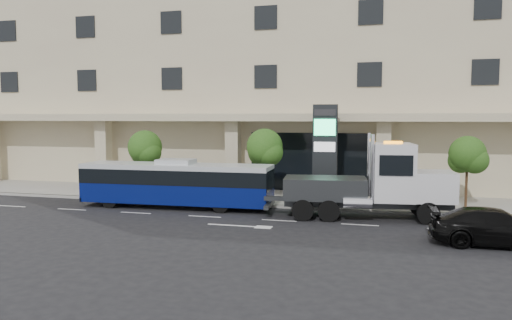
{
  "coord_description": "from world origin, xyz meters",
  "views": [
    {
      "loc": [
        5.15,
        -25.82,
        5.21
      ],
      "look_at": [
        -2.13,
        2.0,
        2.74
      ],
      "focal_mm": 35.0,
      "sensor_mm": 36.0,
      "label": 1
    }
  ],
  "objects_px": {
    "city_bus": "(176,183)",
    "tow_truck": "(375,184)",
    "black_sedan": "(496,227)",
    "signage_pylon": "(325,152)"
  },
  "relations": [
    {
      "from": "city_bus",
      "to": "black_sedan",
      "type": "bearing_deg",
      "value": -17.82
    },
    {
      "from": "tow_truck",
      "to": "black_sedan",
      "type": "bearing_deg",
      "value": -47.73
    },
    {
      "from": "tow_truck",
      "to": "signage_pylon",
      "type": "height_order",
      "value": "signage_pylon"
    },
    {
      "from": "signage_pylon",
      "to": "tow_truck",
      "type": "bearing_deg",
      "value": -53.13
    },
    {
      "from": "city_bus",
      "to": "tow_truck",
      "type": "height_order",
      "value": "tow_truck"
    },
    {
      "from": "tow_truck",
      "to": "signage_pylon",
      "type": "distance_m",
      "value": 5.14
    },
    {
      "from": "city_bus",
      "to": "black_sedan",
      "type": "height_order",
      "value": "city_bus"
    },
    {
      "from": "tow_truck",
      "to": "black_sedan",
      "type": "distance_m",
      "value": 6.6
    },
    {
      "from": "tow_truck",
      "to": "black_sedan",
      "type": "relative_size",
      "value": 1.85
    },
    {
      "from": "tow_truck",
      "to": "signage_pylon",
      "type": "relative_size",
      "value": 1.66
    }
  ]
}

